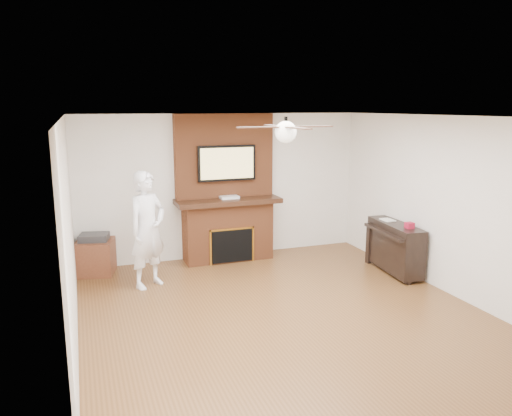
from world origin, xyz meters
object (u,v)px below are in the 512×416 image
object	(u,v)px
person	(148,230)
side_table	(95,255)
fireplace	(226,203)
piano	(395,246)

from	to	relation	value
person	side_table	size ratio (longest dim) A/B	2.53
person	side_table	world-z (taller)	person
fireplace	side_table	distance (m)	2.31
side_table	person	bearing A→B (deg)	-36.39
fireplace	piano	bearing A→B (deg)	-35.24
fireplace	side_table	xyz separation A→B (m)	(-2.20, -0.07, -0.70)
person	side_table	xyz separation A→B (m)	(-0.73, 0.86, -0.56)
fireplace	side_table	size ratio (longest dim) A/B	3.69
side_table	piano	xyz separation A→B (m)	(4.50, -1.56, 0.13)
person	piano	world-z (taller)	person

